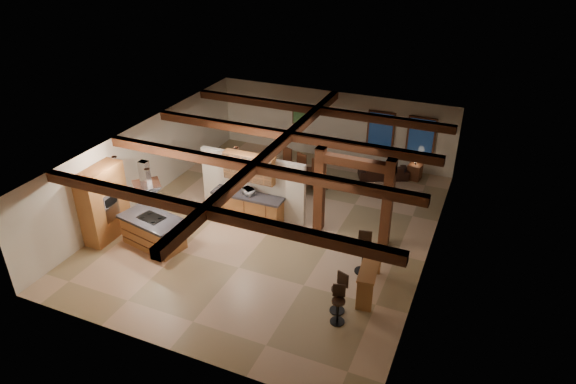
% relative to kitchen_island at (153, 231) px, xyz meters
% --- Properties ---
extents(ground, '(12.00, 12.00, 0.00)m').
position_rel_kitchen_island_xyz_m(ground, '(2.99, 2.46, -0.51)').
color(ground, tan).
rests_on(ground, ground).
extents(room_walls, '(12.00, 12.00, 12.00)m').
position_rel_kitchen_island_xyz_m(room_walls, '(2.99, 2.46, 1.27)').
color(room_walls, beige).
rests_on(room_walls, ground).
extents(ceiling_beams, '(10.00, 12.00, 0.28)m').
position_rel_kitchen_island_xyz_m(ceiling_beams, '(2.99, 2.46, 2.25)').
color(ceiling_beams, '#432610').
rests_on(ceiling_beams, room_walls).
extents(timber_posts, '(2.50, 0.30, 2.90)m').
position_rel_kitchen_island_xyz_m(timber_posts, '(5.49, 2.96, 1.26)').
color(timber_posts, '#432610').
rests_on(timber_posts, ground).
extents(partition_wall, '(3.80, 0.18, 2.20)m').
position_rel_kitchen_island_xyz_m(partition_wall, '(1.99, 2.96, 0.59)').
color(partition_wall, beige).
rests_on(partition_wall, ground).
extents(pantry_cabinet, '(0.67, 1.60, 2.40)m').
position_rel_kitchen_island_xyz_m(pantry_cabinet, '(-1.68, -0.14, 0.69)').
color(pantry_cabinet, '#9C5732').
rests_on(pantry_cabinet, ground).
extents(back_counter, '(2.50, 0.66, 0.94)m').
position_rel_kitchen_island_xyz_m(back_counter, '(1.99, 2.57, -0.03)').
color(back_counter, '#9C5732').
rests_on(back_counter, ground).
extents(upper_display_cabinet, '(1.80, 0.36, 0.95)m').
position_rel_kitchen_island_xyz_m(upper_display_cabinet, '(1.99, 2.77, 1.34)').
color(upper_display_cabinet, '#9C5732').
rests_on(upper_display_cabinet, partition_wall).
extents(range_hood, '(1.10, 1.10, 1.40)m').
position_rel_kitchen_island_xyz_m(range_hood, '(0.00, 0.00, 1.28)').
color(range_hood, silver).
rests_on(range_hood, room_walls).
extents(back_windows, '(2.70, 0.07, 1.70)m').
position_rel_kitchen_island_xyz_m(back_windows, '(5.79, 8.39, 0.99)').
color(back_windows, '#432610').
rests_on(back_windows, room_walls).
extents(framed_art, '(0.65, 0.05, 0.85)m').
position_rel_kitchen_island_xyz_m(framed_art, '(1.49, 8.40, 1.19)').
color(framed_art, '#432610').
rests_on(framed_art, room_walls).
extents(recessed_cans, '(3.16, 2.46, 0.03)m').
position_rel_kitchen_island_xyz_m(recessed_cans, '(0.45, 0.53, 2.36)').
color(recessed_cans, silver).
rests_on(recessed_cans, room_walls).
extents(kitchen_island, '(2.21, 1.46, 1.01)m').
position_rel_kitchen_island_xyz_m(kitchen_island, '(0.00, 0.00, 0.00)').
color(kitchen_island, '#9C5732').
rests_on(kitchen_island, ground).
extents(dining_table, '(2.24, 1.66, 0.70)m').
position_rel_kitchen_island_xyz_m(dining_table, '(2.52, 5.08, -0.16)').
color(dining_table, '#3B1B0E').
rests_on(dining_table, ground).
extents(sofa, '(2.05, 1.46, 0.56)m').
position_rel_kitchen_island_xyz_m(sofa, '(5.45, 7.41, -0.23)').
color(sofa, black).
rests_on(sofa, ground).
extents(microwave, '(0.49, 0.42, 0.23)m').
position_rel_kitchen_island_xyz_m(microwave, '(2.03, 2.57, 0.55)').
color(microwave, silver).
rests_on(microwave, back_counter).
extents(bar_counter, '(0.67, 1.90, 0.97)m').
position_rel_kitchen_island_xyz_m(bar_counter, '(6.77, 0.49, 0.15)').
color(bar_counter, '#9C5732').
rests_on(bar_counter, ground).
extents(side_table, '(0.56, 0.56, 0.62)m').
position_rel_kitchen_island_xyz_m(side_table, '(6.60, 7.80, -0.20)').
color(side_table, '#432610').
rests_on(side_table, ground).
extents(table_lamp, '(0.25, 0.25, 0.29)m').
position_rel_kitchen_island_xyz_m(table_lamp, '(6.60, 7.80, 0.32)').
color(table_lamp, black).
rests_on(table_lamp, side_table).
extents(bar_stool_a, '(0.39, 0.41, 1.08)m').
position_rel_kitchen_island_xyz_m(bar_stool_a, '(6.37, -1.01, 0.04)').
color(bar_stool_a, black).
rests_on(bar_stool_a, ground).
extents(bar_stool_b, '(0.43, 0.44, 1.14)m').
position_rel_kitchen_island_xyz_m(bar_stool_b, '(6.26, -0.61, 0.07)').
color(bar_stool_b, black).
rests_on(bar_stool_b, ground).
extents(bar_stool_c, '(0.45, 0.47, 1.28)m').
position_rel_kitchen_island_xyz_m(bar_stool_c, '(6.37, 1.28, 0.14)').
color(bar_stool_c, black).
rests_on(bar_stool_c, ground).
extents(dining_chairs, '(2.61, 2.61, 1.31)m').
position_rel_kitchen_island_xyz_m(dining_chairs, '(2.52, 5.08, 0.16)').
color(dining_chairs, '#432610').
rests_on(dining_chairs, ground).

